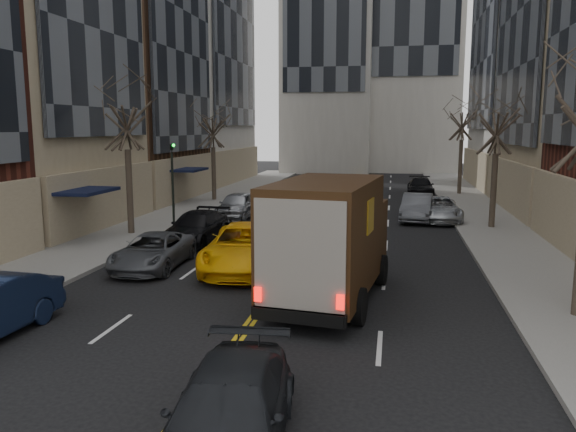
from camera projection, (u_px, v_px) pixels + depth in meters
name	position (u px, v px, depth m)	size (l,w,h in m)	color
sidewalk_left	(181.00, 213.00, 34.26)	(4.00, 66.00, 0.15)	slate
sidewalk_right	(489.00, 222.00, 30.99)	(4.00, 66.00, 0.15)	slate
tree_lf_mid	(125.00, 98.00, 26.40)	(3.20, 3.20, 8.91)	#382D23
tree_lf_far	(213.00, 116.00, 39.11)	(3.20, 3.20, 8.12)	#382D23
tree_rt_mid	(498.00, 109.00, 28.12)	(3.20, 3.20, 8.32)	#382D23
tree_rt_far	(463.00, 107.00, 42.59)	(3.20, 3.20, 9.11)	#382D23
traffic_signal	(172.00, 175.00, 28.68)	(0.29, 0.26, 4.70)	black
ups_truck	(330.00, 241.00, 16.89)	(3.43, 7.09, 3.74)	black
observer_sedan	(228.00, 415.00, 9.04)	(2.37, 4.88, 1.37)	black
taxi	(245.00, 247.00, 20.88)	(2.77, 6.01, 1.67)	#FDB70A
pedestrian	(282.00, 233.00, 23.62)	(0.60, 0.40, 1.66)	black
parked_lf_c	(153.00, 251.00, 21.08)	(2.14, 4.64, 1.29)	#4E5056
parked_lf_d	(196.00, 228.00, 25.68)	(1.98, 4.88, 1.42)	black
parked_lf_e	(237.00, 205.00, 32.43)	(1.82, 4.53, 1.54)	#A8ABB0
parked_rt_a	(417.00, 207.00, 31.80)	(1.59, 4.57, 1.51)	#54575D
parked_rt_b	(439.00, 209.00, 31.63)	(2.27, 4.93, 1.37)	#B3B6BB
parked_rt_c	(420.00, 187.00, 43.36)	(1.94, 4.78, 1.39)	black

